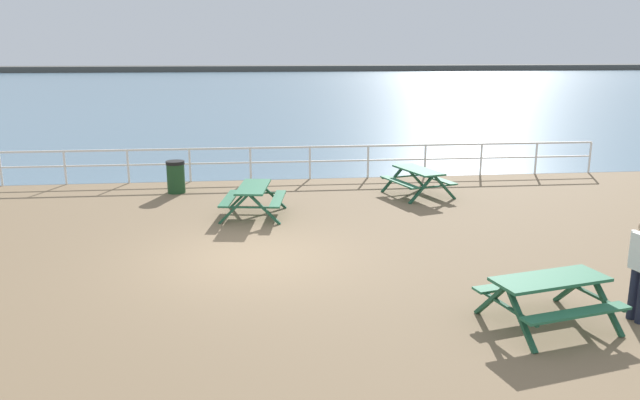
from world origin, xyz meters
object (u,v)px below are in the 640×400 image
picnic_table_near_left (418,176)px  picnic_table_mid_centre (549,289)px  litter_bin (176,177)px  picnic_table_near_right (253,193)px

picnic_table_near_left → picnic_table_mid_centre: (-0.25, -8.76, 0.00)m
picnic_table_mid_centre → picnic_table_near_left: bearing=75.4°
picnic_table_near_left → litter_bin: (-6.99, 1.13, -0.10)m
picnic_table_near_left → litter_bin: 7.09m
picnic_table_mid_centre → picnic_table_near_right: bearing=109.6°
picnic_table_near_left → litter_bin: litter_bin is taller
picnic_table_mid_centre → litter_bin: size_ratio=2.20×
litter_bin → picnic_table_near_left: bearing=-9.2°
picnic_table_mid_centre → litter_bin: (-6.74, 9.89, -0.10)m
picnic_table_near_left → picnic_table_near_right: same height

